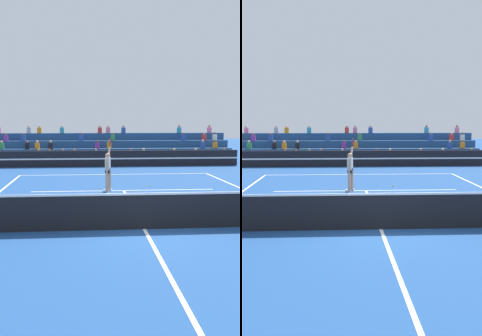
{
  "view_description": "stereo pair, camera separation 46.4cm",
  "coord_description": "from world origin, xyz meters",
  "views": [
    {
      "loc": [
        -1.63,
        -10.94,
        3.08
      ],
      "look_at": [
        -0.21,
        5.79,
        1.1
      ],
      "focal_mm": 42.0,
      "sensor_mm": 36.0,
      "label": 1
    },
    {
      "loc": [
        -1.17,
        -10.97,
        3.08
      ],
      "look_at": [
        -0.21,
        5.79,
        1.1
      ],
      "focal_mm": 42.0,
      "sensor_mm": 36.0,
      "label": 2
    }
  ],
  "objects": [
    {
      "name": "tennis_ball",
      "position": [
        1.36,
        7.48,
        0.03
      ],
      "size": [
        0.07,
        0.07,
        0.07
      ],
      "primitive_type": "sphere",
      "color": "#C6DB33",
      "rests_on": "ground"
    },
    {
      "name": "court_lines",
      "position": [
        0.0,
        0.0,
        0.0
      ],
      "size": [
        11.1,
        23.9,
        0.01
      ],
      "color": "white",
      "rests_on": "ground"
    },
    {
      "name": "sponsor_banner_wall",
      "position": [
        0.0,
        16.13,
        0.55
      ],
      "size": [
        18.0,
        0.26,
        1.1
      ],
      "color": "black",
      "rests_on": "ground"
    },
    {
      "name": "tennis_player",
      "position": [
        -0.71,
        6.35,
        0.98
      ],
      "size": [
        0.42,
        1.22,
        2.38
      ],
      "color": "tan",
      "rests_on": "ground"
    },
    {
      "name": "tennis_net",
      "position": [
        0.0,
        0.0,
        0.54
      ],
      "size": [
        12.0,
        0.1,
        1.1
      ],
      "color": "#2D6B38",
      "rests_on": "ground"
    },
    {
      "name": "ground_plane",
      "position": [
        0.0,
        0.0,
        0.0
      ],
      "size": [
        120.0,
        120.0,
        0.0
      ],
      "primitive_type": "plane",
      "color": "navy"
    },
    {
      "name": "bleacher_stand",
      "position": [
        -0.01,
        19.29,
        0.84
      ],
      "size": [
        18.63,
        3.8,
        2.83
      ],
      "color": "navy",
      "rests_on": "ground"
    }
  ]
}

